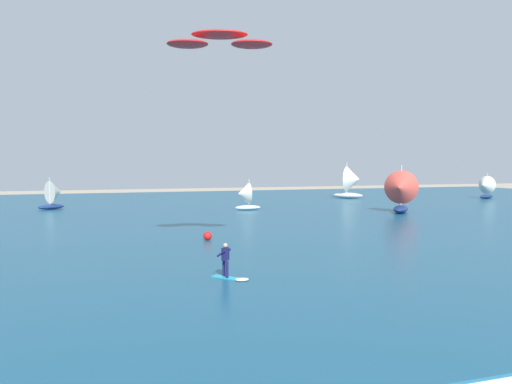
{
  "coord_description": "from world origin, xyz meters",
  "views": [
    {
      "loc": [
        -9.86,
        -4.89,
        5.55
      ],
      "look_at": [
        -0.96,
        20.87,
        4.06
      ],
      "focal_mm": 36.69,
      "sensor_mm": 36.0,
      "label": 1
    }
  ],
  "objects": [
    {
      "name": "kitesurfer",
      "position": [
        -3.07,
        18.72,
        0.7
      ],
      "size": [
        1.67,
        1.88,
        1.67
      ],
      "color": "#26B2CC",
      "rests_on": "ocean"
    },
    {
      "name": "ocean",
      "position": [
        0.0,
        50.52,
        0.05
      ],
      "size": [
        160.0,
        90.0,
        0.1
      ],
      "primitive_type": "cube",
      "color": "navy",
      "rests_on": "ground"
    },
    {
      "name": "sailboat_anchored_offshore",
      "position": [
        8.72,
        53.09,
        1.77
      ],
      "size": [
        3.09,
        2.6,
        3.64
      ],
      "color": "white",
      "rests_on": "ocean"
    },
    {
      "name": "kite",
      "position": [
        -1.78,
        24.98,
        12.73
      ],
      "size": [
        6.48,
        3.78,
        0.94
      ],
      "color": "red"
    },
    {
      "name": "sailboat_outermost",
      "position": [
        50.27,
        60.08,
        1.91
      ],
      "size": [
        3.52,
        3.12,
        3.95
      ],
      "color": "navy",
      "rests_on": "ocean"
    },
    {
      "name": "sailboat_far_right",
      "position": [
        23.72,
        43.91,
        2.51
      ],
      "size": [
        4.59,
        4.7,
        5.27
      ],
      "color": "navy",
      "rests_on": "ocean"
    },
    {
      "name": "marker_buoy",
      "position": [
        -1.07,
        31.08,
        0.41
      ],
      "size": [
        0.62,
        0.62,
        0.62
      ],
      "primitive_type": "sphere",
      "color": "red",
      "rests_on": "ocean"
    },
    {
      "name": "sailboat_mid_right",
      "position": [
        -12.29,
        61.81,
        1.84
      ],
      "size": [
        3.42,
        3.05,
        3.81
      ],
      "color": "navy",
      "rests_on": "ocean"
    },
    {
      "name": "sailboat_leading",
      "position": [
        30.94,
        67.2,
        2.67
      ],
      "size": [
        4.94,
        4.96,
        5.61
      ],
      "color": "silver",
      "rests_on": "ocean"
    }
  ]
}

